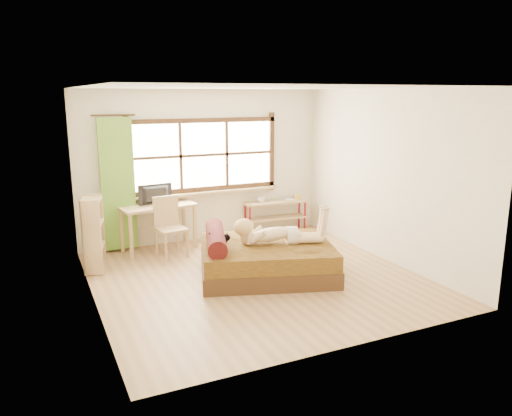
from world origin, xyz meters
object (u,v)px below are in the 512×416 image
kitten (218,240)px  chair (169,223)px  woman (278,224)px  pipe_shelf (276,209)px  bookshelf (93,234)px  desk (158,211)px  bed (264,258)px

kitten → chair: size_ratio=0.29×
woman → pipe_shelf: woman is taller
kitten → chair: bearing=121.2°
kitten → chair: (-0.33, 1.41, -0.05)m
pipe_shelf → bookshelf: bearing=-164.5°
pipe_shelf → desk: bearing=-173.8°
bed → woman: bearing=-0.4°
desk → bookshelf: size_ratio=1.18×
woman → pipe_shelf: (1.02, 2.04, -0.31)m
kitten → pipe_shelf: bearing=63.0°
bed → bookshelf: size_ratio=2.03×
desk → chair: size_ratio=1.35×
kitten → bookshelf: size_ratio=0.25×
kitten → bed: bearing=10.7°
kitten → pipe_shelf: kitten is taller
pipe_shelf → kitten: bearing=-131.7°
bed → woman: 0.54m
chair → pipe_shelf: chair is taller
woman → chair: bearing=145.5°
pipe_shelf → bookshelf: (-3.45, -0.75, 0.12)m
chair → pipe_shelf: size_ratio=0.78×
woman → chair: 1.98m
desk → bed: bearing=-68.1°
woman → kitten: size_ratio=4.67×
bed → desk: bearing=138.4°
desk → bookshelf: bearing=-159.5°
kitten → desk: 1.82m
woman → kitten: 0.90m
woman → chair: (-1.20, 1.56, -0.22)m
desk → kitten: bearing=-85.2°
bed → woman: (0.20, -0.06, 0.50)m
bed → bookshelf: 2.57m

